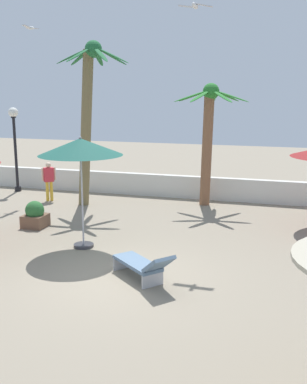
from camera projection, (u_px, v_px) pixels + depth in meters
name	position (u px, v px, depth m)	size (l,w,h in m)	color
ground_plane	(117.00, 275.00, 10.94)	(56.00, 56.00, 0.00)	gray
boundary_wall	(193.00, 187.00, 18.77)	(25.20, 0.30, 0.91)	silver
patio_umbrella_2	(81.00, 148.00, 12.38)	(2.27, 2.27, 3.07)	#333338
palm_tree_0	(208.00, 129.00, 17.18)	(2.77, 2.78, 4.55)	brown
palm_tree_1	(88.00, 107.00, 16.96)	(2.68, 2.66, 6.03)	olive
lamp_post_0	(15.00, 136.00, 19.72)	(0.41, 0.41, 3.60)	black
lounge_chair_0	(143.00, 264.00, 10.57)	(1.80, 1.63, 0.84)	#B7B7BC
guest_1	(49.00, 178.00, 18.24)	(0.45, 0.41, 1.54)	gold
seagull_0	(30.00, 28.00, 18.39)	(0.38, 1.06, 0.14)	white
seagull_1	(195.00, 6.00, 12.18)	(0.94, 0.38, 0.14)	white
planter	(35.00, 215.00, 14.79)	(0.70, 0.70, 0.85)	brown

